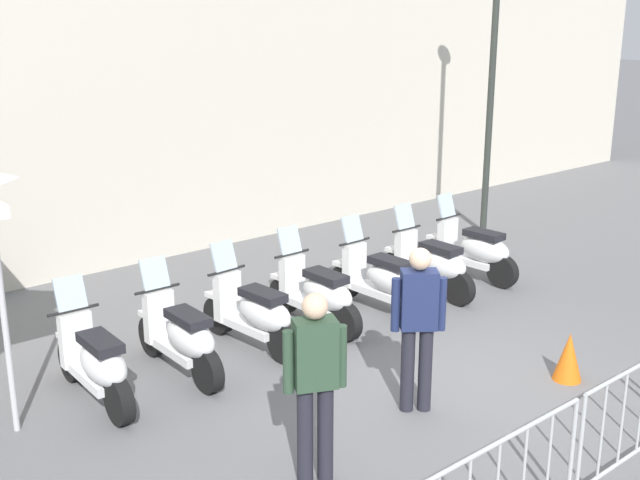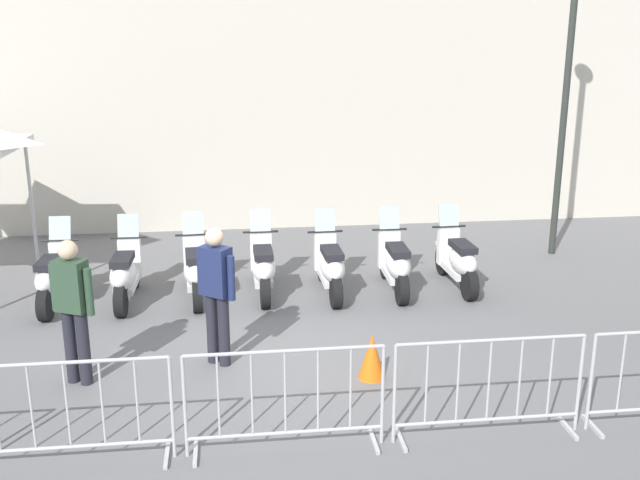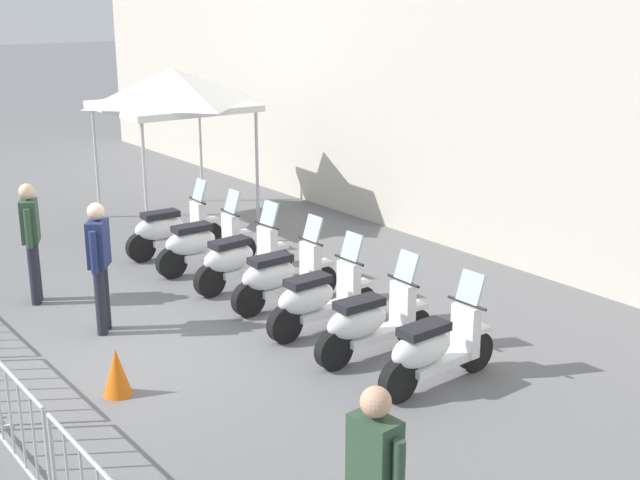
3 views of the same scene
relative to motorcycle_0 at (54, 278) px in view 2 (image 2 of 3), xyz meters
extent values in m
plane|color=slate|center=(3.14, -2.18, -0.45)|extent=(120.00, 120.00, 0.00)
cylinder|color=black|center=(0.01, 0.70, -0.21)|extent=(0.15, 0.48, 0.48)
cylinder|color=black|center=(-0.01, -0.54, -0.21)|extent=(0.15, 0.48, 0.48)
cube|color=white|center=(0.00, 0.08, -0.17)|extent=(0.29, 0.87, 0.10)
ellipsoid|color=white|center=(0.00, -0.20, 0.07)|extent=(0.37, 0.85, 0.40)
cube|color=black|center=(0.00, -0.17, 0.29)|extent=(0.29, 0.60, 0.10)
cube|color=white|center=(0.01, 0.51, 0.10)|extent=(0.34, 0.14, 0.60)
cylinder|color=black|center=(0.01, 0.51, 0.43)|extent=(0.56, 0.04, 0.04)
cube|color=silver|center=(0.01, 0.56, 0.61)|extent=(0.32, 0.14, 0.35)
cube|color=white|center=(0.01, 0.70, 0.06)|extent=(0.20, 0.32, 0.06)
cylinder|color=black|center=(1.02, 0.75, -0.21)|extent=(0.14, 0.48, 0.48)
cylinder|color=black|center=(1.03, -0.49, -0.21)|extent=(0.14, 0.48, 0.48)
cube|color=white|center=(1.02, 0.13, -0.17)|extent=(0.28, 0.87, 0.10)
ellipsoid|color=white|center=(1.03, -0.15, 0.07)|extent=(0.36, 0.84, 0.40)
cube|color=black|center=(1.03, -0.12, 0.29)|extent=(0.28, 0.60, 0.10)
cube|color=white|center=(1.02, 0.56, 0.10)|extent=(0.34, 0.14, 0.60)
cylinder|color=black|center=(1.02, 0.56, 0.43)|extent=(0.56, 0.04, 0.04)
cube|color=silver|center=(1.02, 0.61, 0.61)|extent=(0.32, 0.14, 0.35)
cube|color=white|center=(1.02, 0.75, 0.06)|extent=(0.20, 0.32, 0.06)
cylinder|color=black|center=(1.99, 0.83, -0.21)|extent=(0.19, 0.49, 0.48)
cylinder|color=black|center=(2.11, -0.41, -0.21)|extent=(0.19, 0.49, 0.48)
cube|color=white|center=(2.05, 0.21, -0.17)|extent=(0.36, 0.89, 0.10)
ellipsoid|color=white|center=(2.07, -0.07, 0.07)|extent=(0.44, 0.87, 0.40)
cube|color=black|center=(2.07, -0.04, 0.29)|extent=(0.34, 0.62, 0.10)
cube|color=white|center=(2.01, 0.64, 0.10)|extent=(0.35, 0.17, 0.60)
cylinder|color=black|center=(2.01, 0.64, 0.43)|extent=(0.56, 0.09, 0.04)
cube|color=silver|center=(2.00, 0.69, 0.61)|extent=(0.33, 0.17, 0.35)
cube|color=white|center=(1.99, 0.83, 0.06)|extent=(0.23, 0.34, 0.06)
cylinder|color=black|center=(3.05, 0.89, -0.21)|extent=(0.16, 0.48, 0.48)
cylinder|color=black|center=(3.09, -0.35, -0.21)|extent=(0.16, 0.48, 0.48)
cube|color=white|center=(3.07, 0.27, -0.17)|extent=(0.31, 0.88, 0.10)
ellipsoid|color=white|center=(3.08, -0.01, 0.07)|extent=(0.39, 0.85, 0.40)
cube|color=black|center=(3.08, 0.03, 0.29)|extent=(0.30, 0.61, 0.10)
cube|color=white|center=(3.06, 0.71, 0.10)|extent=(0.34, 0.15, 0.60)
cylinder|color=black|center=(3.06, 0.71, 0.43)|extent=(0.56, 0.06, 0.04)
cube|color=silver|center=(3.05, 0.76, 0.61)|extent=(0.32, 0.15, 0.35)
cube|color=white|center=(3.05, 0.89, 0.06)|extent=(0.21, 0.33, 0.06)
cylinder|color=black|center=(4.06, 0.81, -0.21)|extent=(0.17, 0.49, 0.48)
cylinder|color=black|center=(4.13, -0.43, -0.21)|extent=(0.17, 0.49, 0.48)
cube|color=white|center=(4.10, 0.19, -0.17)|extent=(0.33, 0.88, 0.10)
ellipsoid|color=white|center=(4.11, -0.09, 0.07)|extent=(0.41, 0.86, 0.40)
cube|color=black|center=(4.11, -0.06, 0.29)|extent=(0.31, 0.61, 0.10)
cube|color=white|center=(4.07, 0.62, 0.10)|extent=(0.35, 0.16, 0.60)
cylinder|color=black|center=(4.07, 0.62, 0.43)|extent=(0.56, 0.07, 0.04)
cube|color=silver|center=(4.07, 0.67, 0.61)|extent=(0.33, 0.16, 0.35)
cube|color=white|center=(4.06, 0.81, 0.06)|extent=(0.22, 0.33, 0.06)
cylinder|color=black|center=(5.12, 0.85, -0.21)|extent=(0.15, 0.48, 0.48)
cylinder|color=black|center=(5.13, -0.39, -0.21)|extent=(0.15, 0.48, 0.48)
cube|color=white|center=(5.12, 0.23, -0.17)|extent=(0.29, 0.87, 0.10)
ellipsoid|color=white|center=(5.13, -0.05, 0.07)|extent=(0.37, 0.84, 0.40)
cube|color=black|center=(5.13, -0.02, 0.29)|extent=(0.29, 0.60, 0.10)
cube|color=white|center=(5.12, 0.66, 0.10)|extent=(0.34, 0.14, 0.60)
cylinder|color=black|center=(5.12, 0.66, 0.43)|extent=(0.56, 0.04, 0.04)
cube|color=silver|center=(5.12, 0.71, 0.61)|extent=(0.32, 0.14, 0.35)
cube|color=white|center=(5.12, 0.85, 0.06)|extent=(0.20, 0.32, 0.06)
cylinder|color=black|center=(6.10, 0.93, -0.21)|extent=(0.17, 0.49, 0.48)
cylinder|color=black|center=(6.19, -0.30, -0.21)|extent=(0.17, 0.49, 0.48)
cube|color=white|center=(6.15, 0.32, -0.17)|extent=(0.34, 0.88, 0.10)
ellipsoid|color=white|center=(6.16, 0.04, 0.07)|extent=(0.41, 0.86, 0.40)
cube|color=black|center=(6.16, 0.07, 0.29)|extent=(0.32, 0.62, 0.10)
cube|color=white|center=(6.12, 0.75, 0.10)|extent=(0.35, 0.16, 0.60)
cylinder|color=black|center=(6.12, 0.75, 0.43)|extent=(0.56, 0.07, 0.04)
cube|color=silver|center=(6.11, 0.80, 0.61)|extent=(0.33, 0.16, 0.35)
cube|color=white|center=(6.10, 0.93, 0.06)|extent=(0.22, 0.33, 0.06)
cube|color=#B2B5B7|center=(2.05, -4.21, -0.43)|extent=(0.05, 0.44, 0.04)
cylinder|color=#B2B5B7|center=(2.13, -4.21, 0.07)|extent=(0.04, 0.04, 1.05)
cylinder|color=#B2B5B7|center=(1.17, -4.24, 0.60)|extent=(1.91, 0.09, 0.04)
cylinder|color=#B2B5B7|center=(1.17, -4.24, -0.27)|extent=(1.91, 0.09, 0.04)
cylinder|color=#B2B5B7|center=(0.85, -4.25, 0.16)|extent=(0.02, 0.02, 0.87)
cylinder|color=#B2B5B7|center=(1.17, -4.24, 0.16)|extent=(0.02, 0.02, 0.87)
cylinder|color=#B2B5B7|center=(1.49, -4.23, 0.16)|extent=(0.02, 0.02, 0.87)
cylinder|color=#B2B5B7|center=(1.81, -4.22, 0.16)|extent=(0.02, 0.02, 0.87)
cube|color=#B2B5B7|center=(2.32, -4.21, -0.43)|extent=(0.05, 0.44, 0.04)
cube|color=#B2B5B7|center=(4.08, -4.15, -0.43)|extent=(0.05, 0.44, 0.04)
cylinder|color=#B2B5B7|center=(2.25, -4.21, 0.07)|extent=(0.04, 0.04, 1.05)
cylinder|color=#B2B5B7|center=(4.16, -4.15, 0.07)|extent=(0.04, 0.04, 1.05)
cylinder|color=#B2B5B7|center=(3.20, -4.18, 0.60)|extent=(1.91, 0.09, 0.04)
cylinder|color=#B2B5B7|center=(3.20, -4.18, -0.27)|extent=(1.91, 0.09, 0.04)
cylinder|color=#B2B5B7|center=(2.57, -4.20, 0.16)|extent=(0.02, 0.02, 0.87)
cylinder|color=#B2B5B7|center=(2.89, -4.19, 0.16)|extent=(0.02, 0.02, 0.87)
cylinder|color=#B2B5B7|center=(3.20, -4.18, 0.16)|extent=(0.02, 0.02, 0.87)
cylinder|color=#B2B5B7|center=(3.52, -4.17, 0.16)|extent=(0.02, 0.02, 0.87)
cylinder|color=#B2B5B7|center=(3.84, -4.16, 0.16)|extent=(0.02, 0.02, 0.87)
cube|color=#B2B5B7|center=(4.36, -4.14, -0.43)|extent=(0.05, 0.44, 0.04)
cube|color=#B2B5B7|center=(6.12, -4.09, -0.43)|extent=(0.05, 0.44, 0.04)
cylinder|color=#B2B5B7|center=(4.28, -4.15, 0.07)|extent=(0.04, 0.04, 1.05)
cylinder|color=#B2B5B7|center=(6.19, -4.09, 0.07)|extent=(0.04, 0.04, 1.05)
cylinder|color=#B2B5B7|center=(5.24, -4.12, 0.60)|extent=(1.91, 0.09, 0.04)
cylinder|color=#B2B5B7|center=(5.24, -4.12, -0.27)|extent=(1.91, 0.09, 0.04)
cylinder|color=#B2B5B7|center=(4.60, -4.14, 0.16)|extent=(0.02, 0.02, 0.87)
cylinder|color=#B2B5B7|center=(4.92, -4.13, 0.16)|extent=(0.02, 0.02, 0.87)
cylinder|color=#B2B5B7|center=(5.24, -4.12, 0.16)|extent=(0.02, 0.02, 0.87)
cylinder|color=#B2B5B7|center=(5.56, -4.11, 0.16)|extent=(0.02, 0.02, 0.87)
cylinder|color=#B2B5B7|center=(5.88, -4.10, 0.16)|extent=(0.02, 0.02, 0.87)
cube|color=#B2B5B7|center=(6.39, -4.08, -0.43)|extent=(0.05, 0.44, 0.04)
cylinder|color=#B2B5B7|center=(6.31, -4.09, 0.07)|extent=(0.04, 0.04, 1.05)
cylinder|color=#B2B5B7|center=(6.63, -4.08, 0.16)|extent=(0.02, 0.02, 0.87)
cylinder|color=#2D332D|center=(8.40, 1.91, 2.19)|extent=(0.12, 0.12, 5.30)
cylinder|color=#23232D|center=(0.96, -2.57, 0.00)|extent=(0.14, 0.14, 0.90)
cylinder|color=#23232D|center=(0.80, -2.49, 0.00)|extent=(0.14, 0.14, 0.90)
cube|color=#2D4733|center=(0.88, -2.53, 0.75)|extent=(0.42, 0.35, 0.60)
sphere|color=beige|center=(0.88, -2.53, 1.17)|extent=(0.22, 0.22, 0.22)
cylinder|color=#2D4733|center=(1.09, -2.62, 0.70)|extent=(0.09, 0.09, 0.55)
cylinder|color=#2D4733|center=(0.67, -2.44, 0.70)|extent=(0.09, 0.09, 0.55)
cylinder|color=#23232D|center=(2.41, -2.11, 0.00)|extent=(0.14, 0.14, 0.90)
cylinder|color=#23232D|center=(2.55, -2.22, 0.00)|extent=(0.14, 0.14, 0.90)
cube|color=navy|center=(2.48, -2.16, 0.75)|extent=(0.42, 0.39, 0.60)
sphere|color=beige|center=(2.48, -2.16, 1.17)|extent=(0.22, 0.22, 0.22)
cylinder|color=navy|center=(2.29, -2.03, 0.70)|extent=(0.09, 0.09, 0.55)
cylinder|color=navy|center=(2.67, -2.30, 0.70)|extent=(0.09, 0.09, 0.55)
cylinder|color=silver|center=(-0.86, 2.21, 0.62)|extent=(0.06, 0.06, 2.15)
cone|color=orange|center=(4.29, -2.73, -0.18)|extent=(0.32, 0.32, 0.55)
camera|label=1|loc=(-2.87, -7.28, 3.46)|focal=44.43mm
camera|label=2|loc=(2.94, -10.58, 3.54)|focal=41.37mm
camera|label=3|loc=(12.57, -5.87, 3.87)|focal=48.09mm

